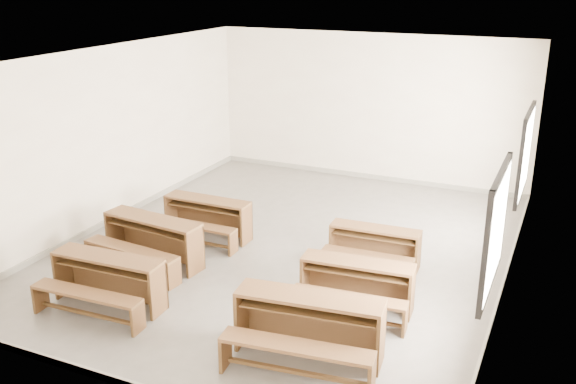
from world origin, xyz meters
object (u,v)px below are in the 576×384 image
at_px(desk_set_0, 107,278).
at_px(desk_set_5, 374,244).
at_px(desk_set_3, 308,323).
at_px(desk_set_4, 356,282).
at_px(desk_set_2, 206,215).
at_px(desk_set_1, 151,238).

xyz_separation_m(desk_set_0, desk_set_5, (2.98, 2.75, -0.06)).
relative_size(desk_set_3, desk_set_4, 1.17).
height_order(desk_set_4, desk_set_5, desk_set_4).
xyz_separation_m(desk_set_2, desk_set_4, (3.18, -1.30, -0.00)).
xyz_separation_m(desk_set_3, desk_set_5, (-0.04, 2.77, -0.10)).
distance_m(desk_set_1, desk_set_5, 3.51).
relative_size(desk_set_0, desk_set_4, 1.03).
distance_m(desk_set_2, desk_set_3, 4.04).
height_order(desk_set_1, desk_set_3, desk_set_3).
bearing_deg(desk_set_0, desk_set_2, 87.73).
height_order(desk_set_2, desk_set_5, desk_set_2).
relative_size(desk_set_0, desk_set_5, 1.15).
distance_m(desk_set_0, desk_set_4, 3.44).
distance_m(desk_set_0, desk_set_3, 3.02).
distance_m(desk_set_3, desk_set_4, 1.37).
distance_m(desk_set_0, desk_set_5, 4.06).
relative_size(desk_set_2, desk_set_5, 1.08).
bearing_deg(desk_set_1, desk_set_2, 85.05).
height_order(desk_set_0, desk_set_1, desk_set_1).
bearing_deg(desk_set_1, desk_set_5, 28.56).
xyz_separation_m(desk_set_1, desk_set_5, (3.23, 1.37, -0.07)).
height_order(desk_set_0, desk_set_5, desk_set_0).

